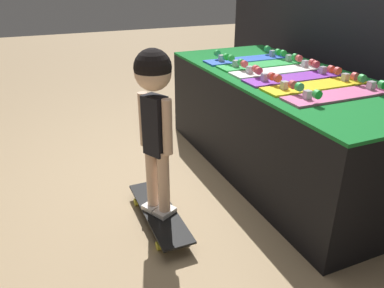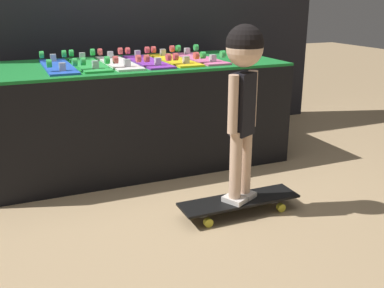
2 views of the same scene
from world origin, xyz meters
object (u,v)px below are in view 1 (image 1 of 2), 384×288
Objects in this scene: skateboard_yellow_on_rack at (315,84)px; skateboard_pink_on_rack at (340,93)px; skateboard_blue_on_rack at (247,58)px; skateboard_purple_on_rack at (294,77)px; child at (154,104)px; skateboard_green_on_rack at (263,64)px; skateboard_white_on_rack at (278,70)px; skateboard_on_floor at (159,213)px.

skateboard_pink_on_rack is at bearing 1.66° from skateboard_yellow_on_rack.
skateboard_purple_on_rack is at bearing -0.33° from skateboard_blue_on_rack.
skateboard_green_on_rack is at bearing 92.62° from child.
skateboard_green_on_rack is 0.74× the size of child.
skateboard_green_on_rack is 1.00× the size of skateboard_yellow_on_rack.
skateboard_white_on_rack is (0.43, 0.01, 0.00)m from skateboard_blue_on_rack.
skateboard_pink_on_rack is at bearing -0.32° from skateboard_green_on_rack.
skateboard_blue_on_rack is at bearing 127.74° from skateboard_on_floor.
skateboard_green_on_rack and skateboard_yellow_on_rack have the same top height.
skateboard_white_on_rack is 0.22m from skateboard_purple_on_rack.
child is at bearing -79.37° from skateboard_purple_on_rack.
child reaches higher than skateboard_white_on_rack.
skateboard_blue_on_rack is 0.87m from skateboard_yellow_on_rack.
skateboard_blue_on_rack and skateboard_white_on_rack have the same top height.
skateboard_yellow_on_rack is 1.33m from skateboard_on_floor.
skateboard_blue_on_rack and skateboard_pink_on_rack have the same top height.
skateboard_yellow_on_rack is at bearing 89.51° from skateboard_on_floor.
skateboard_pink_on_rack is at bearing 51.46° from child.
child reaches higher than skateboard_purple_on_rack.
skateboard_green_on_rack and skateboard_white_on_rack have the same top height.
skateboard_blue_on_rack is at bearing 100.64° from child.
skateboard_on_floor is (0.43, -1.12, -0.72)m from skateboard_white_on_rack.
skateboard_pink_on_rack is 1.35m from skateboard_on_floor.
skateboard_pink_on_rack is (1.09, 0.01, 0.00)m from skateboard_blue_on_rack.
skateboard_purple_on_rack is 1.00× the size of skateboard_yellow_on_rack.
skateboard_green_on_rack is at bearing 3.81° from skateboard_blue_on_rack.
skateboard_pink_on_rack is at bearing 78.56° from skateboard_on_floor.
skateboard_purple_on_rack is (0.43, -0.02, 0.00)m from skateboard_green_on_rack.
skateboard_blue_on_rack is at bearing -176.19° from skateboard_green_on_rack.
skateboard_pink_on_rack is 0.74× the size of child.
skateboard_pink_on_rack is (0.22, 0.01, 0.00)m from skateboard_yellow_on_rack.
skateboard_green_on_rack is at bearing 179.68° from skateboard_pink_on_rack.
skateboard_blue_on_rack is 1.58m from skateboard_on_floor.
skateboard_blue_on_rack is 0.43m from skateboard_white_on_rack.
skateboard_white_on_rack is 0.43m from skateboard_yellow_on_rack.
child is at bearing 180.00° from skateboard_on_floor.
skateboard_on_floor is (-0.23, -1.12, -0.72)m from skateboard_pink_on_rack.
skateboard_white_on_rack and skateboard_purple_on_rack have the same top height.
skateboard_blue_on_rack is 0.22m from skateboard_green_on_rack.
skateboard_white_on_rack is 1.02× the size of skateboard_on_floor.
skateboard_green_on_rack is 1.02× the size of skateboard_on_floor.
skateboard_blue_on_rack is 1.00× the size of skateboard_pink_on_rack.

